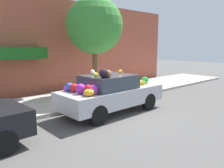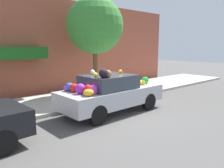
{
  "view_description": "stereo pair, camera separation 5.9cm",
  "coord_description": "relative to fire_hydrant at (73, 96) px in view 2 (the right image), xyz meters",
  "views": [
    {
      "loc": [
        -5.32,
        -5.89,
        2.43
      ],
      "look_at": [
        0.0,
        0.1,
        1.07
      ],
      "focal_mm": 35.0,
      "sensor_mm": 36.0,
      "label": 1
    },
    {
      "loc": [
        -5.28,
        -5.93,
        2.43
      ],
      "look_at": [
        0.0,
        0.1,
        1.07
      ],
      "focal_mm": 35.0,
      "sensor_mm": 36.0,
      "label": 2
    }
  ],
  "objects": [
    {
      "name": "building_facade",
      "position": [
        0.53,
        3.2,
        1.97
      ],
      "size": [
        18.0,
        1.2,
        4.93
      ],
      "color": "#9E4C38",
      "rests_on": "ground"
    },
    {
      "name": "art_car",
      "position": [
        0.69,
        -1.61,
        0.29
      ],
      "size": [
        4.14,
        1.75,
        1.73
      ],
      "rotation": [
        0.0,
        0.0,
        0.02
      ],
      "color": "#B7BABF",
      "rests_on": "ground"
    },
    {
      "name": "street_tree",
      "position": [
        1.99,
        1.06,
        2.98
      ],
      "size": [
        2.73,
        2.73,
        4.71
      ],
      "color": "brown",
      "rests_on": "sidewalk_curb"
    },
    {
      "name": "sidewalk_curb",
      "position": [
        0.75,
        1.0,
        -0.41
      ],
      "size": [
        24.0,
        3.2,
        0.12
      ],
      "color": "#B2ADA3",
      "rests_on": "ground"
    },
    {
      "name": "ground_plane",
      "position": [
        0.75,
        -1.7,
        -0.47
      ],
      "size": [
        60.0,
        60.0,
        0.0
      ],
      "primitive_type": "plane",
      "color": "#565451"
    },
    {
      "name": "fire_hydrant",
      "position": [
        0.0,
        0.0,
        0.0
      ],
      "size": [
        0.2,
        0.2,
        0.7
      ],
      "color": "gold",
      "rests_on": "sidewalk_curb"
    }
  ]
}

